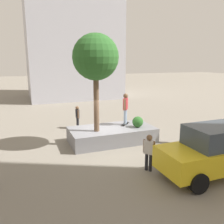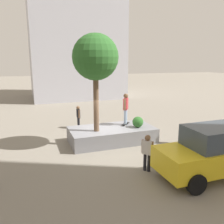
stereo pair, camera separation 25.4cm
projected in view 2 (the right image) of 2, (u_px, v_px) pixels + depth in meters
The scene contains 10 objects.
ground_plane at pixel (104, 142), 13.26m from camera, with size 120.00×120.00×0.00m, color gray.
planter_ledge at pixel (112, 135), 13.31m from camera, with size 4.70×2.33×0.80m, color gray.
plaza_tree at pixel (95, 58), 11.82m from camera, with size 2.34×2.34×5.01m.
boxwood_shrub at pixel (138, 122), 13.26m from camera, with size 0.61×0.61×0.61m, color #2D6628.
skateboard at pixel (125, 124), 13.83m from camera, with size 0.72×0.70×0.07m.
skateboarder at pixel (126, 106), 13.60m from camera, with size 0.44×0.50×1.76m.
taxi_cab at pixel (213, 151), 9.24m from camera, with size 4.35×2.06×2.02m.
bystander_watching at pixel (78, 115), 15.82m from camera, with size 0.24×0.52×1.52m.
pedestrian_crossing at pixel (147, 150), 9.67m from camera, with size 0.39×0.44×1.55m.
plaza_lowrise_south at pixel (75, 24), 27.87m from camera, with size 10.44×7.99×17.19m, color #B2B2BC.
Camera 2 is at (3.86, 11.98, 4.52)m, focal length 38.02 mm.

